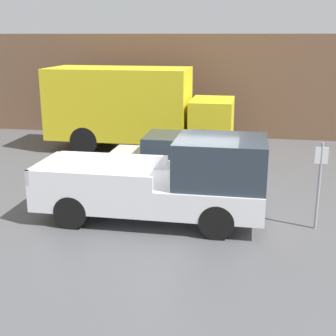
{
  "coord_description": "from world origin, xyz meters",
  "views": [
    {
      "loc": [
        1.53,
        -11.38,
        4.56
      ],
      "look_at": [
        -0.62,
        0.57,
        1.09
      ],
      "focal_mm": 50.0,
      "sensor_mm": 36.0,
      "label": 1
    }
  ],
  "objects": [
    {
      "name": "delivery_truck",
      "position": [
        -3.2,
        6.84,
        1.79
      ],
      "size": [
        7.35,
        2.62,
        3.3
      ],
      "color": "gold",
      "rests_on": "ground"
    },
    {
      "name": "pickup_truck",
      "position": [
        -0.34,
        -0.43,
        1.02
      ],
      "size": [
        5.69,
        2.07,
        2.18
      ],
      "color": "silver",
      "rests_on": "ground"
    },
    {
      "name": "building_wall",
      "position": [
        0.0,
        10.0,
        2.3
      ],
      "size": [
        28.0,
        0.15,
        4.6
      ],
      "color": "brown",
      "rests_on": "ground"
    },
    {
      "name": "car",
      "position": [
        -0.53,
        2.54,
        0.82
      ],
      "size": [
        4.49,
        1.87,
        1.59
      ],
      "color": "#B7BABF",
      "rests_on": "ground"
    },
    {
      "name": "ground_plane",
      "position": [
        0.0,
        0.0,
        0.0
      ],
      "size": [
        60.0,
        60.0,
        0.0
      ],
      "primitive_type": "plane",
      "color": "#4C4C4F"
    },
    {
      "name": "parking_sign",
      "position": [
        3.19,
        -0.33,
        1.22
      ],
      "size": [
        0.3,
        0.07,
        2.14
      ],
      "color": "gray",
      "rests_on": "ground"
    }
  ]
}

